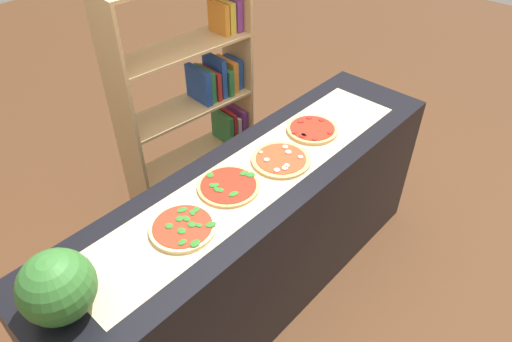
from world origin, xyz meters
TOP-DOWN VIEW (x-y plane):
  - ground_plane at (0.00, 0.00)m, footprint 12.00×12.00m
  - counter at (0.00, 0.00)m, footprint 2.33×0.59m
  - parchment_paper at (0.00, 0.00)m, footprint 1.90×0.38m
  - pizza_spinach_0 at (-0.47, -0.02)m, footprint 0.28×0.28m
  - pizza_spinach_1 at (-0.16, 0.03)m, footprint 0.29×0.29m
  - pizza_mushroom_2 at (0.16, -0.02)m, footprint 0.29×0.29m
  - pizza_pepperoni_3 at (0.47, 0.02)m, footprint 0.27×0.27m
  - watermelon at (-0.99, -0.01)m, footprint 0.26×0.26m
  - bookshelf at (0.41, 0.84)m, footprint 0.89×0.35m

SIDE VIEW (x-z plane):
  - ground_plane at x=0.00m, z-range 0.00..0.00m
  - counter at x=0.00m, z-range 0.00..0.90m
  - bookshelf at x=0.41m, z-range -0.07..1.51m
  - parchment_paper at x=0.00m, z-range 0.90..0.90m
  - pizza_spinach_1 at x=-0.16m, z-range 0.90..0.92m
  - pizza_mushroom_2 at x=0.16m, z-range 0.90..0.92m
  - pizza_pepperoni_3 at x=0.47m, z-range 0.90..0.93m
  - pizza_spinach_0 at x=-0.47m, z-range 0.90..0.93m
  - watermelon at x=-0.99m, z-range 0.90..1.16m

